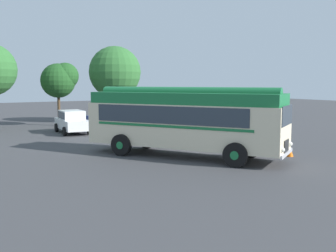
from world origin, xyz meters
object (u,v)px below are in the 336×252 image
at_px(vintage_bus, 184,119).
at_px(car_mid_left, 105,119).
at_px(car_near_left, 72,122).
at_px(traffic_cone, 290,151).

height_order(vintage_bus, car_mid_left, vintage_bus).
height_order(vintage_bus, car_near_left, vintage_bus).
height_order(car_mid_left, traffic_cone, car_mid_left).
bearing_deg(vintage_bus, car_mid_left, 85.38).
distance_m(vintage_bus, car_near_left, 12.14).
height_order(car_near_left, traffic_cone, car_near_left).
bearing_deg(traffic_cone, vintage_bus, 148.03).
xyz_separation_m(car_near_left, car_mid_left, (2.79, 0.54, 0.00)).
bearing_deg(vintage_bus, traffic_cone, -31.97).
bearing_deg(traffic_cone, car_near_left, 113.10).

